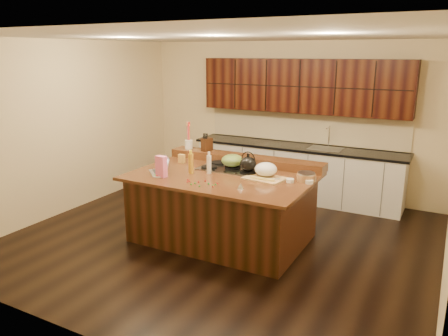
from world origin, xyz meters
The scene contains 34 objects.
room centered at (0.00, 0.00, 1.35)m, with size 5.52×5.02×2.72m.
island centered at (0.00, 0.00, 0.46)m, with size 2.40×1.60×0.92m.
back_ledge centered at (0.00, 0.70, 0.98)m, with size 2.40×0.30×0.12m, color black.
cooktop centered at (0.00, 0.30, 0.94)m, with size 0.92×0.52×0.05m.
back_counter centered at (0.30, 2.23, 0.98)m, with size 3.70×0.66×2.40m.
kettle centered at (0.30, 0.17, 1.07)m, with size 0.22×0.22×0.20m, color black.
green_bowl centered at (0.00, 0.30, 1.05)m, with size 0.31×0.31×0.17m, color #55722D.
laptop centered at (-0.79, -0.28, 0.98)m, with size 0.39×0.38×0.21m.
oil_bottle centered at (-0.40, -0.14, 1.06)m, with size 0.07×0.07×0.27m, color #BB8721.
vinegar_bottle centered at (-0.19, -0.03, 1.04)m, with size 0.06×0.06×0.25m, color silver.
wooden_tray centered at (0.57, 0.12, 1.01)m, with size 0.55×0.44×0.20m.
ramekin_a centered at (0.92, 0.09, 0.94)m, with size 0.10×0.10×0.04m, color white.
ramekin_b centered at (1.15, 0.27, 0.94)m, with size 0.10×0.10×0.04m, color white.
ramekin_c centered at (1.15, 0.16, 0.94)m, with size 0.10×0.10×0.04m, color white.
strainer_bowl centered at (1.08, 0.25, 0.97)m, with size 0.24×0.24×0.09m, color #996B3F.
kitchen_timer centered at (0.49, -0.44, 0.96)m, with size 0.08×0.08×0.07m, color silver.
pink_bag centered at (-0.65, -0.47, 1.06)m, with size 0.15×0.08×0.28m, color pink.
candy_plate centered at (-0.70, -0.46, 0.93)m, with size 0.18×0.18×0.01m, color white.
package_box centered at (-0.84, 0.29, 0.98)m, with size 0.09×0.06×0.13m, color gold.
utensil_crock centered at (-0.97, 0.70, 1.11)m, with size 0.12×0.12×0.14m, color white.
knife_block centered at (-0.65, 0.70, 1.14)m, with size 0.10×0.16×0.20m, color black.
gumdrop_0 centered at (-0.21, -0.53, 0.93)m, with size 0.02×0.02×0.02m, color red.
gumdrop_1 centered at (0.15, -0.51, 0.93)m, with size 0.02×0.02×0.02m, color #198C26.
gumdrop_2 centered at (0.17, -0.55, 0.93)m, with size 0.02×0.02×0.02m, color red.
gumdrop_3 centered at (-0.11, -0.59, 0.93)m, with size 0.02×0.02×0.02m, color #198C26.
gumdrop_4 centered at (-0.09, -0.47, 0.93)m, with size 0.02×0.02×0.02m, color red.
gumdrop_5 centered at (0.06, -0.47, 0.93)m, with size 0.02×0.02×0.02m, color #198C26.
gumdrop_6 centered at (-0.20, -0.50, 0.93)m, with size 0.02×0.02×0.02m, color red.
gumdrop_7 centered at (0.01, -0.61, 0.93)m, with size 0.02×0.02×0.02m, color #198C26.
gumdrop_8 centered at (0.16, -0.42, 0.93)m, with size 0.02×0.02×0.02m, color red.
gumdrop_9 centered at (0.16, -0.46, 0.93)m, with size 0.02×0.02×0.02m, color #198C26.
gumdrop_10 centered at (-0.26, -0.45, 0.93)m, with size 0.02×0.02×0.02m, color red.
gumdrop_11 centered at (-0.10, -0.53, 0.93)m, with size 0.02×0.02×0.02m, color #198C26.
gumdrop_12 centered at (-0.04, -0.39, 0.93)m, with size 0.02×0.02×0.02m, color red.
Camera 1 is at (2.67, -4.94, 2.51)m, focal length 35.00 mm.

